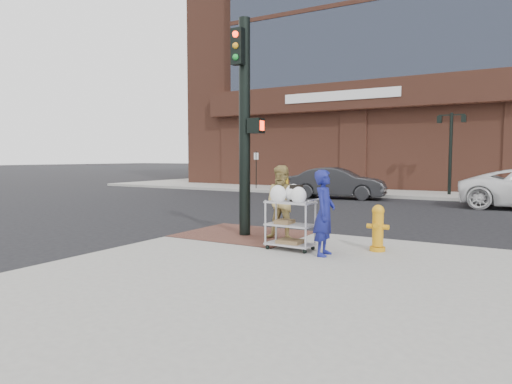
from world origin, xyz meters
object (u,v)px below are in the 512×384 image
Objects in this scene: traffic_signal_pole at (245,120)px; fire_hydrant at (378,227)px; lamp_post at (451,144)px; utility_cart at (290,220)px; sedan_dark at (337,183)px; woman_blue at (324,213)px; pedestrian_tan at (283,203)px.

traffic_signal_pole is 5.49× the size of fire_hydrant.
lamp_post reaches higher than utility_cart.
sedan_dark reaches higher than fire_hydrant.
utility_cart is at bearing 72.73° from woman_blue.
lamp_post is 3.08× the size of utility_cart.
woman_blue is at bearing -10.96° from utility_cart.
pedestrian_tan reaches higher than utility_cart.
sedan_dark is 13.39m from utility_cart.
utility_cart is at bearing -172.03° from sedan_dark.
pedestrian_tan is 1.28× the size of utility_cart.
sedan_dark is 3.49× the size of utility_cart.
utility_cart reaches higher than fire_hydrant.
traffic_signal_pole is 2.83m from utility_cart.
pedestrian_tan is at bearing -1.09° from traffic_signal_pole.
woman_blue is 13.77m from sedan_dark.
lamp_post is at bearing 68.73° from pedestrian_tan.
traffic_signal_pole is (-2.48, -15.23, 0.21)m from lamp_post.
fire_hydrant is at bearing -3.66° from traffic_signal_pole.
woman_blue reaches higher than fire_hydrant.
sedan_dark is at bearing 113.62° from fire_hydrant.
pedestrian_tan is (-1.47, -15.25, -1.64)m from lamp_post.
woman_blue is 1.76× the size of fire_hydrant.
lamp_post is at bearing -6.49° from woman_blue.
fire_hydrant is at bearing -164.70° from sedan_dark.
fire_hydrant is at bearing -46.20° from woman_blue.
lamp_post is at bearing 80.76° from traffic_signal_pole.
fire_hydrant is (5.29, -12.10, -0.13)m from sedan_dark.
woman_blue reaches higher than utility_cart.
lamp_post reaches higher than sedan_dark.
traffic_signal_pole reaches higher than lamp_post.
traffic_signal_pole is 3.85× the size of utility_cart.
lamp_post is 16.31m from utility_cart.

